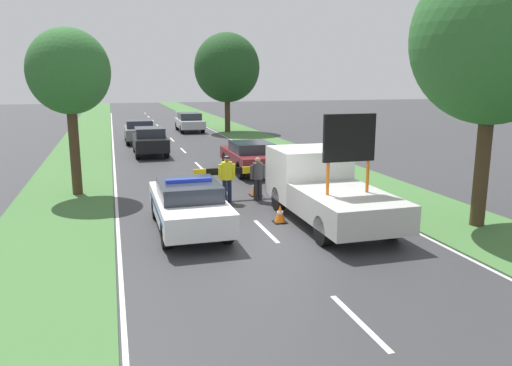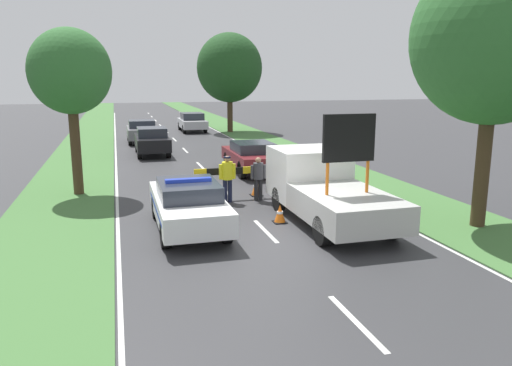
{
  "view_description": "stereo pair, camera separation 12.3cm",
  "coord_description": "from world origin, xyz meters",
  "px_view_note": "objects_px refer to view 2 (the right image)",
  "views": [
    {
      "loc": [
        -4.09,
        -12.58,
        4.3
      ],
      "look_at": [
        0.14,
        2.05,
        1.1
      ],
      "focal_mm": 35.0,
      "sensor_mm": 36.0,
      "label": 1
    },
    {
      "loc": [
        -3.97,
        -12.61,
        4.3
      ],
      "look_at": [
        0.14,
        2.05,
        1.1
      ],
      "focal_mm": 35.0,
      "sensor_mm": 36.0,
      "label": 2
    }
  ],
  "objects_px": {
    "traffic_cone_near_truck": "(280,214)",
    "roadside_tree_near_right": "(70,73)",
    "police_officer": "(227,175)",
    "traffic_cone_behind_barrier": "(196,192)",
    "traffic_cone_centre_front": "(308,178)",
    "queued_car_suv_grey": "(142,131)",
    "traffic_cone_lane_edge": "(256,188)",
    "queued_car_sedan_silver": "(192,122)",
    "queued_car_sedan_black": "(152,141)",
    "roadside_tree_mid_left": "(495,38)",
    "roadside_tree_near_left": "(230,68)",
    "pedestrian_civilian": "(258,175)",
    "police_car": "(188,204)",
    "work_truck": "(324,187)",
    "traffic_cone_near_police": "(205,184)",
    "road_barrier": "(231,173)",
    "queued_car_wagon_maroon": "(252,156)"
  },
  "relations": [
    {
      "from": "police_officer",
      "to": "traffic_cone_behind_barrier",
      "type": "xyz_separation_m",
      "value": [
        -1.07,
        0.39,
        -0.64
      ]
    },
    {
      "from": "traffic_cone_behind_barrier",
      "to": "queued_car_sedan_black",
      "type": "distance_m",
      "value": 11.72
    },
    {
      "from": "queued_car_sedan_black",
      "to": "traffic_cone_lane_edge",
      "type": "bearing_deg",
      "value": 104.81
    },
    {
      "from": "traffic_cone_centre_front",
      "to": "roadside_tree_mid_left",
      "type": "xyz_separation_m",
      "value": [
        2.71,
        -6.8,
        5.05
      ]
    },
    {
      "from": "police_car",
      "to": "traffic_cone_centre_front",
      "type": "xyz_separation_m",
      "value": [
        5.57,
        4.79,
        -0.44
      ]
    },
    {
      "from": "police_car",
      "to": "police_officer",
      "type": "bearing_deg",
      "value": 61.69
    },
    {
      "from": "police_car",
      "to": "roadside_tree_near_left",
      "type": "bearing_deg",
      "value": 78.4
    },
    {
      "from": "road_barrier",
      "to": "queued_car_wagon_maroon",
      "type": "distance_m",
      "value": 5.25
    },
    {
      "from": "traffic_cone_near_police",
      "to": "queued_car_sedan_black",
      "type": "relative_size",
      "value": 0.14
    },
    {
      "from": "traffic_cone_near_truck",
      "to": "queued_car_sedan_silver",
      "type": "relative_size",
      "value": 0.12
    },
    {
      "from": "police_officer",
      "to": "queued_car_suv_grey",
      "type": "relative_size",
      "value": 0.4
    },
    {
      "from": "traffic_cone_centre_front",
      "to": "queued_car_suv_grey",
      "type": "height_order",
      "value": "queued_car_suv_grey"
    },
    {
      "from": "roadside_tree_near_right",
      "to": "traffic_cone_behind_barrier",
      "type": "bearing_deg",
      "value": -29.78
    },
    {
      "from": "queued_car_sedan_black",
      "to": "queued_car_sedan_silver",
      "type": "distance_m",
      "value": 12.89
    },
    {
      "from": "police_car",
      "to": "queued_car_suv_grey",
      "type": "height_order",
      "value": "queued_car_suv_grey"
    },
    {
      "from": "police_car",
      "to": "pedestrian_civilian",
      "type": "relative_size",
      "value": 3.07
    },
    {
      "from": "traffic_cone_behind_barrier",
      "to": "roadside_tree_mid_left",
      "type": "bearing_deg",
      "value": -34.81
    },
    {
      "from": "pedestrian_civilian",
      "to": "traffic_cone_centre_front",
      "type": "relative_size",
      "value": 2.43
    },
    {
      "from": "queued_car_wagon_maroon",
      "to": "traffic_cone_near_police",
      "type": "bearing_deg",
      "value": 50.08
    },
    {
      "from": "traffic_cone_near_truck",
      "to": "roadside_tree_near_left",
      "type": "relative_size",
      "value": 0.07
    },
    {
      "from": "traffic_cone_centre_front",
      "to": "roadside_tree_near_left",
      "type": "distance_m",
      "value": 21.55
    },
    {
      "from": "pedestrian_civilian",
      "to": "traffic_cone_behind_barrier",
      "type": "distance_m",
      "value": 2.3
    },
    {
      "from": "traffic_cone_lane_edge",
      "to": "queued_car_sedan_silver",
      "type": "height_order",
      "value": "queued_car_sedan_silver"
    },
    {
      "from": "traffic_cone_near_truck",
      "to": "pedestrian_civilian",
      "type": "bearing_deg",
      "value": 87.32
    },
    {
      "from": "traffic_cone_near_police",
      "to": "traffic_cone_centre_front",
      "type": "height_order",
      "value": "traffic_cone_centre_front"
    },
    {
      "from": "police_car",
      "to": "road_barrier",
      "type": "height_order",
      "value": "police_car"
    },
    {
      "from": "traffic_cone_near_police",
      "to": "roadside_tree_near_left",
      "type": "bearing_deg",
      "value": 74.63
    },
    {
      "from": "queued_car_suv_grey",
      "to": "queued_car_sedan_black",
      "type": "bearing_deg",
      "value": 92.48
    },
    {
      "from": "pedestrian_civilian",
      "to": "roadside_tree_near_left",
      "type": "bearing_deg",
      "value": 104.59
    },
    {
      "from": "traffic_cone_behind_barrier",
      "to": "queued_car_sedan_black",
      "type": "bearing_deg",
      "value": 93.29
    },
    {
      "from": "road_barrier",
      "to": "traffic_cone_near_police",
      "type": "xyz_separation_m",
      "value": [
        -0.73,
        1.41,
        -0.64
      ]
    },
    {
      "from": "queued_car_sedan_silver",
      "to": "roadside_tree_near_left",
      "type": "distance_m",
      "value": 5.38
    },
    {
      "from": "police_car",
      "to": "queued_car_sedan_silver",
      "type": "xyz_separation_m",
      "value": [
        4.16,
        27.15,
        0.03
      ]
    },
    {
      "from": "traffic_cone_lane_edge",
      "to": "queued_car_sedan_silver",
      "type": "xyz_separation_m",
      "value": [
        1.12,
        23.58,
        0.49
      ]
    },
    {
      "from": "queued_car_sedan_silver",
      "to": "traffic_cone_lane_edge",
      "type": "bearing_deg",
      "value": 87.28
    },
    {
      "from": "pedestrian_civilian",
      "to": "roadside_tree_mid_left",
      "type": "relative_size",
      "value": 0.2
    },
    {
      "from": "police_car",
      "to": "pedestrian_civilian",
      "type": "distance_m",
      "value": 4.04
    },
    {
      "from": "police_officer",
      "to": "traffic_cone_behind_barrier",
      "type": "bearing_deg",
      "value": 3.81
    },
    {
      "from": "traffic_cone_lane_edge",
      "to": "traffic_cone_centre_front",
      "type": "bearing_deg",
      "value": 25.66
    },
    {
      "from": "roadside_tree_mid_left",
      "to": "work_truck",
      "type": "bearing_deg",
      "value": 154.31
    },
    {
      "from": "roadside_tree_near_left",
      "to": "queued_car_suv_grey",
      "type": "bearing_deg",
      "value": -145.86
    },
    {
      "from": "police_officer",
      "to": "traffic_cone_near_truck",
      "type": "distance_m",
      "value": 3.15
    },
    {
      "from": "roadside_tree_mid_left",
      "to": "pedestrian_civilian",
      "type": "bearing_deg",
      "value": 138.09
    },
    {
      "from": "traffic_cone_behind_barrier",
      "to": "traffic_cone_lane_edge",
      "type": "height_order",
      "value": "traffic_cone_behind_barrier"
    },
    {
      "from": "police_officer",
      "to": "roadside_tree_mid_left",
      "type": "distance_m",
      "value": 9.23
    },
    {
      "from": "traffic_cone_lane_edge",
      "to": "queued_car_suv_grey",
      "type": "distance_m",
      "value": 17.55
    },
    {
      "from": "traffic_cone_lane_edge",
      "to": "traffic_cone_behind_barrier",
      "type": "bearing_deg",
      "value": -171.77
    },
    {
      "from": "traffic_cone_near_truck",
      "to": "roadside_tree_near_right",
      "type": "height_order",
      "value": "roadside_tree_near_right"
    },
    {
      "from": "roadside_tree_mid_left",
      "to": "roadside_tree_near_left",
      "type": "bearing_deg",
      "value": 92.52
    },
    {
      "from": "road_barrier",
      "to": "traffic_cone_lane_edge",
      "type": "height_order",
      "value": "road_barrier"
    }
  ]
}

